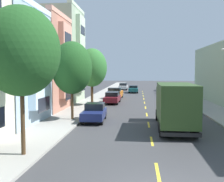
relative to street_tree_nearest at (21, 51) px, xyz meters
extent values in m
plane|color=#38383A|center=(6.40, 26.67, -5.14)|extent=(160.00, 160.00, 0.00)
cube|color=#99968E|center=(-0.70, 24.67, -5.07)|extent=(3.20, 120.00, 0.14)
cube|color=#99968E|center=(13.50, 24.67, -5.07)|extent=(3.20, 120.00, 0.14)
cube|color=yellow|center=(6.40, -1.33, -5.14)|extent=(0.14, 2.20, 0.01)
cube|color=yellow|center=(6.40, 3.67, -5.14)|extent=(0.14, 2.20, 0.01)
cube|color=yellow|center=(6.40, 8.67, -5.14)|extent=(0.14, 2.20, 0.01)
cube|color=yellow|center=(6.40, 13.67, -5.14)|extent=(0.14, 2.20, 0.01)
cube|color=yellow|center=(6.40, 18.67, -5.14)|extent=(0.14, 2.20, 0.01)
cube|color=yellow|center=(6.40, 23.67, -5.14)|extent=(0.14, 2.20, 0.01)
cube|color=yellow|center=(6.40, 28.67, -5.14)|extent=(0.14, 2.20, 0.01)
cube|color=yellow|center=(6.40, 33.67, -5.14)|extent=(0.14, 2.20, 0.01)
cube|color=yellow|center=(6.40, 38.67, -5.14)|extent=(0.14, 2.20, 0.01)
cube|color=yellow|center=(6.40, 43.67, -5.14)|extent=(0.14, 2.20, 0.01)
cube|color=#CAE7FE|center=(-2.55, 7.81, 4.08)|extent=(0.60, 7.30, 0.44)
cube|color=#CAE7FE|center=(-2.02, 7.81, -0.28)|extent=(0.55, 3.29, 7.02)
cube|color=#1E232D|center=(-1.73, 7.81, -3.52)|extent=(0.04, 2.50, 1.10)
cube|color=#1E232D|center=(-1.73, 7.81, -0.82)|extent=(0.04, 2.50, 1.10)
cube|color=#1E232D|center=(-1.73, 7.81, 1.88)|extent=(0.04, 2.50, 1.10)
cube|color=#B27560|center=(-7.53, 15.31, -0.26)|extent=(10.45, 7.30, 9.76)
cube|color=#E19B83|center=(-2.55, 15.31, 4.83)|extent=(0.60, 7.30, 0.44)
cube|color=#E19B83|center=(-2.02, 15.31, 0.13)|extent=(0.55, 3.29, 7.61)
cube|color=#1E232D|center=(-1.73, 15.31, -3.39)|extent=(0.04, 2.50, 1.10)
cube|color=#1E232D|center=(-1.73, 15.31, -0.46)|extent=(0.04, 2.50, 1.10)
cube|color=#1E232D|center=(-1.73, 15.31, 2.47)|extent=(0.04, 2.50, 1.10)
cube|color=#99AD8E|center=(-9.20, 22.82, 0.97)|extent=(13.81, 7.30, 12.22)
cube|color=beige|center=(-2.55, 22.82, 7.30)|extent=(0.60, 7.30, 0.44)
cube|color=beige|center=(-2.02, 22.82, 1.46)|extent=(0.55, 3.29, 9.53)
cube|color=#1E232D|center=(-1.73, 22.82, -2.94)|extent=(0.04, 2.50, 1.10)
cube|color=#1E232D|center=(-1.73, 22.82, 0.72)|extent=(0.04, 2.50, 1.10)
cube|color=#1E232D|center=(-1.73, 22.82, 4.39)|extent=(0.04, 2.50, 1.10)
cylinder|color=#47331E|center=(0.00, 0.00, -3.31)|extent=(0.21, 0.21, 3.39)
ellipsoid|color=#1E4C1E|center=(0.00, 0.00, 0.01)|extent=(3.74, 3.74, 4.31)
cylinder|color=#47331E|center=(0.00, 9.81, -3.66)|extent=(0.22, 0.22, 2.68)
ellipsoid|color=#1E4C1E|center=(0.00, 9.81, -0.66)|extent=(3.39, 3.39, 4.42)
cylinder|color=#47331E|center=(0.00, 19.63, -3.62)|extent=(0.31, 0.31, 2.77)
ellipsoid|color=#2D6B2D|center=(0.00, 19.63, -0.51)|extent=(3.61, 3.61, 4.60)
cube|color=#2D471E|center=(8.18, 6.47, -3.15)|extent=(2.54, 5.87, 2.66)
cube|color=#2D471E|center=(8.27, 10.53, -3.38)|extent=(2.35, 1.95, 2.20)
cube|color=black|center=(8.29, 11.43, -2.90)|extent=(2.02, 0.13, 0.97)
cube|color=black|center=(8.11, 3.65, -4.71)|extent=(2.40, 0.22, 0.24)
cylinder|color=black|center=(9.33, 10.55, -4.66)|extent=(0.30, 0.97, 0.96)
cylinder|color=black|center=(7.21, 10.60, -4.66)|extent=(0.30, 0.97, 0.96)
cylinder|color=black|center=(9.20, 4.74, -4.66)|extent=(0.30, 0.97, 0.96)
cylinder|color=black|center=(7.08, 4.79, -4.66)|extent=(0.30, 0.97, 0.96)
cylinder|color=black|center=(9.22, 5.84, -4.66)|extent=(0.30, 0.97, 0.96)
cylinder|color=black|center=(7.10, 5.89, -4.66)|extent=(0.30, 0.97, 0.96)
cube|color=orange|center=(2.05, 28.58, -4.41)|extent=(2.13, 5.35, 0.80)
cube|color=black|center=(2.02, 27.41, -3.71)|extent=(1.80, 1.63, 0.60)
cylinder|color=black|center=(1.11, 26.80, -4.81)|extent=(0.24, 0.67, 0.66)
cylinder|color=black|center=(2.89, 26.75, -4.81)|extent=(0.24, 0.67, 0.66)
cylinder|color=black|center=(1.20, 30.40, -4.81)|extent=(0.24, 0.67, 0.66)
cylinder|color=black|center=(2.98, 30.36, -4.81)|extent=(0.24, 0.67, 0.66)
cube|color=#B2B5BA|center=(10.81, 46.17, -4.50)|extent=(1.90, 4.73, 0.62)
cube|color=black|center=(10.80, 45.79, -3.92)|extent=(1.65, 2.85, 0.55)
cylinder|color=black|center=(11.63, 47.75, -4.81)|extent=(0.23, 0.66, 0.66)
cylinder|color=black|center=(10.03, 47.78, -4.81)|extent=(0.23, 0.66, 0.66)
cylinder|color=black|center=(11.58, 44.56, -4.81)|extent=(0.23, 0.66, 0.66)
cylinder|color=black|center=(9.98, 44.58, -4.81)|extent=(0.23, 0.66, 0.66)
cube|color=#333338|center=(10.79, 28.35, -4.50)|extent=(1.87, 4.72, 0.62)
cube|color=black|center=(10.79, 27.98, -3.92)|extent=(1.63, 2.84, 0.55)
cylinder|color=black|center=(11.61, 29.94, -4.81)|extent=(0.23, 0.66, 0.66)
cylinder|color=black|center=(10.01, 29.96, -4.81)|extent=(0.23, 0.66, 0.66)
cylinder|color=black|center=(11.57, 26.75, -4.81)|extent=(0.23, 0.66, 0.66)
cylinder|color=black|center=(9.97, 26.77, -4.81)|extent=(0.23, 0.66, 0.66)
cube|color=#7A9EC6|center=(10.87, 17.23, -4.50)|extent=(1.84, 4.04, 0.62)
cube|color=black|center=(10.88, 16.75, -3.92)|extent=(1.57, 1.72, 0.55)
cylinder|color=black|center=(11.59, 18.60, -4.81)|extent=(0.24, 0.67, 0.66)
cylinder|color=black|center=(10.07, 18.57, -4.81)|extent=(0.24, 0.67, 0.66)
cylinder|color=black|center=(11.66, 15.89, -4.81)|extent=(0.24, 0.67, 0.66)
cylinder|color=black|center=(10.14, 15.85, -4.81)|extent=(0.24, 0.67, 0.66)
cube|color=#194C28|center=(10.88, 37.52, -4.41)|extent=(2.15, 5.35, 0.80)
cube|color=black|center=(10.84, 38.69, -3.71)|extent=(1.80, 1.64, 0.60)
cylinder|color=black|center=(11.72, 39.35, -4.81)|extent=(0.24, 0.67, 0.66)
cylinder|color=black|center=(9.94, 39.30, -4.81)|extent=(0.24, 0.67, 0.66)
cylinder|color=black|center=(11.82, 35.75, -4.81)|extent=(0.24, 0.67, 0.66)
cylinder|color=black|center=(10.04, 35.70, -4.81)|extent=(0.24, 0.67, 0.66)
cube|color=navy|center=(1.92, 9.55, -4.50)|extent=(1.86, 4.05, 0.62)
cube|color=black|center=(1.91, 10.03, -3.92)|extent=(1.58, 1.72, 0.55)
cylinder|color=black|center=(1.20, 8.16, -4.81)|extent=(0.24, 0.67, 0.66)
cylinder|color=black|center=(2.72, 8.21, -4.81)|extent=(0.24, 0.67, 0.66)
cylinder|color=black|center=(1.12, 10.88, -4.81)|extent=(0.24, 0.67, 0.66)
cylinder|color=black|center=(2.64, 10.93, -4.81)|extent=(0.24, 0.67, 0.66)
cube|color=tan|center=(10.75, 22.66, -4.50)|extent=(1.77, 4.01, 0.62)
cube|color=black|center=(10.75, 22.18, -3.92)|extent=(1.55, 1.69, 0.55)
cylinder|color=black|center=(11.49, 24.03, -4.81)|extent=(0.23, 0.66, 0.66)
cylinder|color=black|center=(9.97, 24.01, -4.81)|extent=(0.23, 0.66, 0.66)
cylinder|color=black|center=(11.52, 21.31, -4.81)|extent=(0.23, 0.66, 0.66)
cylinder|color=black|center=(10.00, 21.29, -4.81)|extent=(0.23, 0.66, 0.66)
cube|color=maroon|center=(2.19, 22.38, -4.50)|extent=(1.93, 4.74, 0.62)
cube|color=black|center=(2.20, 22.76, -3.92)|extent=(1.67, 2.86, 0.55)
cylinder|color=black|center=(1.36, 20.80, -4.81)|extent=(0.24, 0.66, 0.66)
cylinder|color=black|center=(2.96, 20.77, -4.81)|extent=(0.24, 0.66, 0.66)
cylinder|color=black|center=(1.43, 24.00, -4.81)|extent=(0.24, 0.66, 0.66)
cylinder|color=black|center=(3.03, 23.96, -4.81)|extent=(0.24, 0.66, 0.66)
cube|color=silver|center=(2.13, 48.45, -4.50)|extent=(1.83, 4.70, 0.62)
cube|color=black|center=(2.13, 48.83, -3.92)|extent=(1.61, 2.82, 0.55)
cylinder|color=black|center=(1.33, 46.85, -4.81)|extent=(0.22, 0.66, 0.66)
cylinder|color=black|center=(2.93, 46.85, -4.81)|extent=(0.22, 0.66, 0.66)
cylinder|color=black|center=(1.34, 50.05, -4.81)|extent=(0.22, 0.66, 0.66)
cylinder|color=black|center=(2.94, 50.05, -4.81)|extent=(0.22, 0.66, 0.66)
cube|color=#195B60|center=(4.60, 40.29, -4.51)|extent=(1.80, 4.50, 0.60)
cube|color=black|center=(4.60, 40.52, -3.96)|extent=(1.58, 2.16, 0.50)
cylinder|color=black|center=(3.81, 38.76, -4.81)|extent=(0.22, 0.66, 0.66)
cylinder|color=black|center=(5.39, 38.76, -4.81)|extent=(0.22, 0.66, 0.66)
cylinder|color=black|center=(3.81, 41.82, -4.81)|extent=(0.22, 0.66, 0.66)
cylinder|color=black|center=(5.39, 41.82, -4.81)|extent=(0.22, 0.66, 0.66)
camera|label=1|loc=(5.58, -12.45, -0.94)|focal=43.29mm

